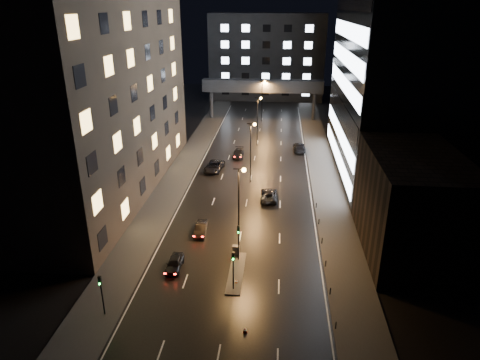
{
  "coord_description": "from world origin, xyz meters",
  "views": [
    {
      "loc": [
        4.4,
        -37.41,
        27.53
      ],
      "look_at": [
        -0.89,
        19.17,
        4.0
      ],
      "focal_mm": 32.0,
      "sensor_mm": 36.0,
      "label": 1
    }
  ],
  "objects_px": {
    "car_away_d": "(239,153)",
    "car_toward_a": "(269,195)",
    "utility_cabinet": "(236,250)",
    "car_away_a": "(175,263)",
    "car_toward_b": "(299,147)",
    "car_away_b": "(201,229)",
    "car_away_c": "(214,166)"
  },
  "relations": [
    {
      "from": "car_away_b",
      "to": "car_toward_a",
      "type": "xyz_separation_m",
      "value": [
        8.38,
        11.21,
        0.05
      ]
    },
    {
      "from": "car_away_b",
      "to": "car_away_c",
      "type": "xyz_separation_m",
      "value": [
        -1.68,
        22.29,
        0.14
      ]
    },
    {
      "from": "car_away_b",
      "to": "car_toward_a",
      "type": "relative_size",
      "value": 0.78
    },
    {
      "from": "car_away_a",
      "to": "car_toward_a",
      "type": "distance_m",
      "value": 21.72
    },
    {
      "from": "car_toward_b",
      "to": "utility_cabinet",
      "type": "relative_size",
      "value": 4.51
    },
    {
      "from": "car_away_c",
      "to": "car_toward_b",
      "type": "height_order",
      "value": "car_away_c"
    },
    {
      "from": "car_away_b",
      "to": "car_away_c",
      "type": "distance_m",
      "value": 22.35
    },
    {
      "from": "car_away_a",
      "to": "car_away_d",
      "type": "height_order",
      "value": "car_away_d"
    },
    {
      "from": "car_away_b",
      "to": "car_away_a",
      "type": "bearing_deg",
      "value": -102.64
    },
    {
      "from": "car_away_d",
      "to": "car_toward_a",
      "type": "bearing_deg",
      "value": -71.87
    },
    {
      "from": "car_away_c",
      "to": "utility_cabinet",
      "type": "height_order",
      "value": "car_away_c"
    },
    {
      "from": "car_away_c",
      "to": "car_toward_b",
      "type": "relative_size",
      "value": 1.05
    },
    {
      "from": "car_away_d",
      "to": "car_toward_a",
      "type": "distance_m",
      "value": 19.9
    },
    {
      "from": "car_away_d",
      "to": "car_toward_b",
      "type": "height_order",
      "value": "car_toward_b"
    },
    {
      "from": "utility_cabinet",
      "to": "car_away_d",
      "type": "bearing_deg",
      "value": 96.28
    },
    {
      "from": "car_away_c",
      "to": "car_away_d",
      "type": "distance_m",
      "value": 8.57
    },
    {
      "from": "car_away_c",
      "to": "car_away_a",
      "type": "bearing_deg",
      "value": -82.17
    },
    {
      "from": "car_away_a",
      "to": "car_away_b",
      "type": "relative_size",
      "value": 0.97
    },
    {
      "from": "car_away_a",
      "to": "car_toward_b",
      "type": "bearing_deg",
      "value": 70.02
    },
    {
      "from": "car_away_c",
      "to": "car_toward_b",
      "type": "bearing_deg",
      "value": 46.91
    },
    {
      "from": "car_away_a",
      "to": "car_toward_a",
      "type": "xyz_separation_m",
      "value": [
        9.92,
        19.32,
        0.05
      ]
    },
    {
      "from": "car_away_d",
      "to": "car_away_a",
      "type": "bearing_deg",
      "value": -95.94
    },
    {
      "from": "car_away_a",
      "to": "car_away_c",
      "type": "bearing_deg",
      "value": 89.83
    },
    {
      "from": "car_away_b",
      "to": "car_toward_a",
      "type": "height_order",
      "value": "car_toward_a"
    },
    {
      "from": "car_toward_b",
      "to": "utility_cabinet",
      "type": "xyz_separation_m",
      "value": [
        -8.72,
        -39.9,
        -0.04
      ]
    },
    {
      "from": "utility_cabinet",
      "to": "car_toward_b",
      "type": "bearing_deg",
      "value": 78.94
    },
    {
      "from": "car_away_b",
      "to": "car_away_d",
      "type": "height_order",
      "value": "car_away_d"
    },
    {
      "from": "car_away_d",
      "to": "utility_cabinet",
      "type": "relative_size",
      "value": 3.89
    },
    {
      "from": "car_away_b",
      "to": "utility_cabinet",
      "type": "height_order",
      "value": "utility_cabinet"
    },
    {
      "from": "car_away_d",
      "to": "utility_cabinet",
      "type": "distance_m",
      "value": 35.15
    },
    {
      "from": "car_toward_a",
      "to": "car_toward_b",
      "type": "relative_size",
      "value": 0.94
    },
    {
      "from": "car_away_a",
      "to": "utility_cabinet",
      "type": "xyz_separation_m",
      "value": [
        6.56,
        3.14,
        0.09
      ]
    }
  ]
}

